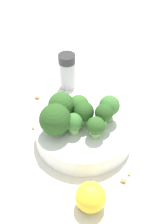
{
  "coord_description": "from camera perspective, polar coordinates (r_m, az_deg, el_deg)",
  "views": [
    {
      "loc": [
        -0.16,
        -0.37,
        0.44
      ],
      "look_at": [
        0.0,
        0.0,
        0.07
      ],
      "focal_mm": 50.0,
      "sensor_mm": 36.0,
      "label": 1
    }
  ],
  "objects": [
    {
      "name": "ground_plane",
      "position": [
        0.6,
        0.0,
        -4.81
      ],
      "size": [
        3.0,
        3.0,
        0.0
      ],
      "primitive_type": "plane",
      "color": "silver"
    },
    {
      "name": "bowl",
      "position": [
        0.59,
        0.0,
        -3.55
      ],
      "size": [
        0.18,
        0.18,
        0.04
      ],
      "primitive_type": "cylinder",
      "color": "white",
      "rests_on": "ground_plane"
    },
    {
      "name": "broccoli_floret_0",
      "position": [
        0.54,
        -1.88,
        -2.05
      ],
      "size": [
        0.03,
        0.03,
        0.04
      ],
      "color": "#8EB770",
      "rests_on": "bowl"
    },
    {
      "name": "broccoli_floret_1",
      "position": [
        0.56,
        -4.15,
        1.17
      ],
      "size": [
        0.05,
        0.05,
        0.06
      ],
      "color": "#84AD66",
      "rests_on": "bowl"
    },
    {
      "name": "broccoli_floret_2",
      "position": [
        0.57,
        -1.33,
        1.06
      ],
      "size": [
        0.04,
        0.04,
        0.05
      ],
      "color": "#7A9E5B",
      "rests_on": "bowl"
    },
    {
      "name": "broccoli_floret_3",
      "position": [
        0.56,
        4.65,
        0.98
      ],
      "size": [
        0.04,
        0.04,
        0.05
      ],
      "color": "#7A9E5B",
      "rests_on": "bowl"
    },
    {
      "name": "broccoli_floret_4",
      "position": [
        0.54,
        2.18,
        -2.69
      ],
      "size": [
        0.03,
        0.03,
        0.04
      ],
      "color": "#8EB770",
      "rests_on": "bowl"
    },
    {
      "name": "broccoli_floret_5",
      "position": [
        0.55,
        3.65,
        -0.33
      ],
      "size": [
        0.03,
        0.03,
        0.05
      ],
      "color": "#7A9E5B",
      "rests_on": "bowl"
    },
    {
      "name": "broccoli_floret_6",
      "position": [
        0.54,
        -5.34,
        -1.35
      ],
      "size": [
        0.06,
        0.06,
        0.06
      ],
      "color": "#7A9E5B",
      "rests_on": "bowl"
    },
    {
      "name": "broccoli_floret_7",
      "position": [
        0.55,
        -0.15,
        -0.33
      ],
      "size": [
        0.04,
        0.04,
        0.05
      ],
      "color": "#84AD66",
      "rests_on": "bowl"
    },
    {
      "name": "pepper_shaker",
      "position": [
        0.7,
        -3.08,
        7.49
      ],
      "size": [
        0.04,
        0.04,
        0.08
      ],
      "color": "#B2B7BC",
      "rests_on": "ground_plane"
    },
    {
      "name": "lemon_wedge",
      "position": [
        0.49,
        1.23,
        -15.31
      ],
      "size": [
        0.05,
        0.05,
        0.05
      ],
      "primitive_type": "sphere",
      "color": "yellow",
      "rests_on": "ground_plane"
    },
    {
      "name": "almond_crumb_0",
      "position": [
        0.55,
        8.29,
        -11.01
      ],
      "size": [
        0.01,
        0.01,
        0.01
      ],
      "primitive_type": "cube",
      "rotation": [
        0.0,
        0.0,
        4.06
      ],
      "color": "#AD7F4C",
      "rests_on": "ground_plane"
    },
    {
      "name": "almond_crumb_1",
      "position": [
        0.62,
        -9.11,
        -2.69
      ],
      "size": [
        0.01,
        0.01,
        0.01
      ],
      "primitive_type": "cube",
      "rotation": [
        0.0,
        0.0,
        5.94
      ],
      "color": "tan",
      "rests_on": "ground_plane"
    },
    {
      "name": "almond_crumb_2",
      "position": [
        0.51,
        -0.45,
        -17.09
      ],
      "size": [
        0.01,
        0.01,
        0.01
      ],
      "primitive_type": "cube",
      "rotation": [
        0.0,
        0.0,
        2.12
      ],
      "color": "#AD7F4C",
      "rests_on": "ground_plane"
    },
    {
      "name": "almond_crumb_3",
      "position": [
        0.54,
        7.2,
        -12.3
      ],
      "size": [
        0.01,
        0.01,
        0.01
      ],
      "primitive_type": "cube",
      "rotation": [
        0.0,
        0.0,
        5.5
      ],
      "color": "olive",
      "rests_on": "ground_plane"
    },
    {
      "name": "almond_crumb_4",
      "position": [
        0.69,
        -8.56,
        2.73
      ],
      "size": [
        0.01,
        0.01,
        0.01
      ],
      "primitive_type": "cube",
      "rotation": [
        0.0,
        0.0,
        5.41
      ],
      "color": "olive",
      "rests_on": "ground_plane"
    }
  ]
}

